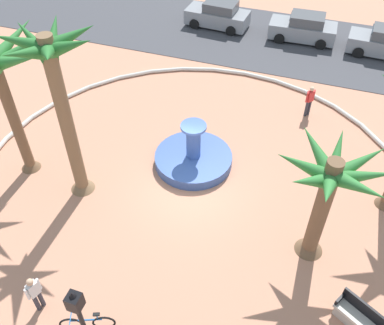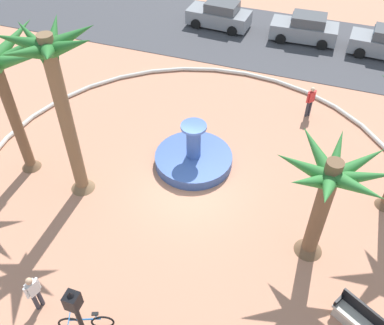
{
  "view_description": "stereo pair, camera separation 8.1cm",
  "coord_description": "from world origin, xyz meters",
  "px_view_note": "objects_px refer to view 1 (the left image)",
  "views": [
    {
      "loc": [
        3.97,
        -11.45,
        12.98
      ],
      "look_at": [
        -0.12,
        0.42,
        1.0
      ],
      "focal_mm": 40.18,
      "sensor_mm": 36.0,
      "label": 1
    },
    {
      "loc": [
        4.05,
        -11.42,
        12.98
      ],
      "look_at": [
        -0.12,
        0.42,
        1.0
      ],
      "focal_mm": 40.18,
      "sensor_mm": 36.0,
      "label": 2
    }
  ],
  "objects_px": {
    "palm_tree_mid_plaza": "(56,84)",
    "person_cyclist_photo": "(310,100)",
    "person_cyclist_helmet": "(35,292)",
    "bench_west": "(359,319)",
    "bicycle_red_frame": "(88,323)",
    "parked_car_leftmost": "(218,15)",
    "parked_car_second": "(303,28)",
    "palm_tree_near_fountain": "(329,186)",
    "fountain": "(193,158)"
  },
  "relations": [
    {
      "from": "bench_west",
      "to": "bicycle_red_frame",
      "type": "distance_m",
      "value": 8.34
    },
    {
      "from": "palm_tree_near_fountain",
      "to": "parked_car_second",
      "type": "xyz_separation_m",
      "value": [
        -2.65,
        15.67,
        -2.59
      ]
    },
    {
      "from": "fountain",
      "to": "person_cyclist_helmet",
      "type": "xyz_separation_m",
      "value": [
        -2.47,
        -7.98,
        0.59
      ]
    },
    {
      "from": "palm_tree_near_fountain",
      "to": "parked_car_second",
      "type": "distance_m",
      "value": 16.1
    },
    {
      "from": "fountain",
      "to": "palm_tree_mid_plaza",
      "type": "height_order",
      "value": "palm_tree_mid_plaza"
    },
    {
      "from": "parked_car_leftmost",
      "to": "parked_car_second",
      "type": "relative_size",
      "value": 1.01
    },
    {
      "from": "fountain",
      "to": "bicycle_red_frame",
      "type": "distance_m",
      "value": 8.16
    },
    {
      "from": "palm_tree_near_fountain",
      "to": "palm_tree_mid_plaza",
      "type": "distance_m",
      "value": 9.38
    },
    {
      "from": "person_cyclist_helmet",
      "to": "parked_car_second",
      "type": "bearing_deg",
      "value": 75.82
    },
    {
      "from": "person_cyclist_helmet",
      "to": "parked_car_second",
      "type": "height_order",
      "value": "parked_car_second"
    },
    {
      "from": "palm_tree_mid_plaza",
      "to": "bicycle_red_frame",
      "type": "xyz_separation_m",
      "value": [
        3.18,
        -5.23,
        -4.66
      ]
    },
    {
      "from": "fountain",
      "to": "palm_tree_near_fountain",
      "type": "xyz_separation_m",
      "value": [
        5.41,
        -2.94,
        3.06
      ]
    },
    {
      "from": "palm_tree_near_fountain",
      "to": "parked_car_second",
      "type": "height_order",
      "value": "palm_tree_near_fountain"
    },
    {
      "from": "bench_west",
      "to": "bicycle_red_frame",
      "type": "bearing_deg",
      "value": -160.02
    },
    {
      "from": "person_cyclist_helmet",
      "to": "parked_car_second",
      "type": "relative_size",
      "value": 0.4
    },
    {
      "from": "person_cyclist_helmet",
      "to": "person_cyclist_photo",
      "type": "height_order",
      "value": "person_cyclist_photo"
    },
    {
      "from": "palm_tree_mid_plaza",
      "to": "person_cyclist_photo",
      "type": "distance_m",
      "value": 12.04
    },
    {
      "from": "bicycle_red_frame",
      "to": "parked_car_second",
      "type": "height_order",
      "value": "parked_car_second"
    },
    {
      "from": "bicycle_red_frame",
      "to": "person_cyclist_photo",
      "type": "bearing_deg",
      "value": 70.03
    },
    {
      "from": "person_cyclist_photo",
      "to": "parked_car_leftmost",
      "type": "xyz_separation_m",
      "value": [
        -6.88,
        7.68,
        -0.14
      ]
    },
    {
      "from": "bench_west",
      "to": "parked_car_leftmost",
      "type": "xyz_separation_m",
      "value": [
        -9.91,
        18.07,
        0.43
      ]
    },
    {
      "from": "palm_tree_mid_plaza",
      "to": "parked_car_leftmost",
      "type": "distance_m",
      "value": 16.29
    },
    {
      "from": "palm_tree_near_fountain",
      "to": "person_cyclist_helmet",
      "type": "bearing_deg",
      "value": -147.38
    },
    {
      "from": "bicycle_red_frame",
      "to": "person_cyclist_helmet",
      "type": "xyz_separation_m",
      "value": [
        -1.84,
        0.16,
        0.51
      ]
    },
    {
      "from": "parked_car_leftmost",
      "to": "fountain",
      "type": "bearing_deg",
      "value": -78.06
    },
    {
      "from": "palm_tree_near_fountain",
      "to": "bicycle_red_frame",
      "type": "relative_size",
      "value": 2.88
    },
    {
      "from": "palm_tree_near_fountain",
      "to": "parked_car_leftmost",
      "type": "relative_size",
      "value": 1.14
    },
    {
      "from": "parked_car_leftmost",
      "to": "parked_car_second",
      "type": "height_order",
      "value": "same"
    },
    {
      "from": "fountain",
      "to": "palm_tree_near_fountain",
      "type": "distance_m",
      "value": 6.88
    },
    {
      "from": "parked_car_second",
      "to": "palm_tree_near_fountain",
      "type": "bearing_deg",
      "value": -80.42
    },
    {
      "from": "fountain",
      "to": "parked_car_leftmost",
      "type": "relative_size",
      "value": 0.82
    },
    {
      "from": "palm_tree_mid_plaza",
      "to": "person_cyclist_helmet",
      "type": "relative_size",
      "value": 4.41
    },
    {
      "from": "person_cyclist_photo",
      "to": "person_cyclist_helmet",
      "type": "bearing_deg",
      "value": -116.94
    },
    {
      "from": "bench_west",
      "to": "parked_car_leftmost",
      "type": "height_order",
      "value": "parked_car_leftmost"
    },
    {
      "from": "bicycle_red_frame",
      "to": "parked_car_leftmost",
      "type": "xyz_separation_m",
      "value": [
        -2.07,
        20.92,
        0.4
      ]
    },
    {
      "from": "person_cyclist_photo",
      "to": "parked_car_second",
      "type": "xyz_separation_m",
      "value": [
        -1.41,
        7.64,
        -0.14
      ]
    },
    {
      "from": "person_cyclist_photo",
      "to": "parked_car_leftmost",
      "type": "bearing_deg",
      "value": 131.83
    },
    {
      "from": "bench_west",
      "to": "parked_car_second",
      "type": "bearing_deg",
      "value": 103.84
    },
    {
      "from": "fountain",
      "to": "bicycle_red_frame",
      "type": "xyz_separation_m",
      "value": [
        -0.63,
        -8.14,
        0.08
      ]
    },
    {
      "from": "bicycle_red_frame",
      "to": "parked_car_leftmost",
      "type": "distance_m",
      "value": 21.02
    },
    {
      "from": "bicycle_red_frame",
      "to": "parked_car_second",
      "type": "xyz_separation_m",
      "value": [
        3.4,
        20.87,
        0.4
      ]
    },
    {
      "from": "parked_car_second",
      "to": "fountain",
      "type": "bearing_deg",
      "value": -102.25
    },
    {
      "from": "person_cyclist_photo",
      "to": "bench_west",
      "type": "bearing_deg",
      "value": -73.72
    },
    {
      "from": "person_cyclist_helmet",
      "to": "parked_car_leftmost",
      "type": "height_order",
      "value": "parked_car_leftmost"
    },
    {
      "from": "bicycle_red_frame",
      "to": "bench_west",
      "type": "bearing_deg",
      "value": 19.98
    },
    {
      "from": "bicycle_red_frame",
      "to": "person_cyclist_photo",
      "type": "xyz_separation_m",
      "value": [
        4.81,
        13.23,
        0.53
      ]
    },
    {
      "from": "bench_west",
      "to": "person_cyclist_helmet",
      "type": "height_order",
      "value": "person_cyclist_helmet"
    },
    {
      "from": "bench_west",
      "to": "fountain",
      "type": "bearing_deg",
      "value": 143.72
    },
    {
      "from": "bench_west",
      "to": "parked_car_leftmost",
      "type": "bearing_deg",
      "value": 118.74
    },
    {
      "from": "palm_tree_near_fountain",
      "to": "bicycle_red_frame",
      "type": "bearing_deg",
      "value": -139.28
    }
  ]
}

